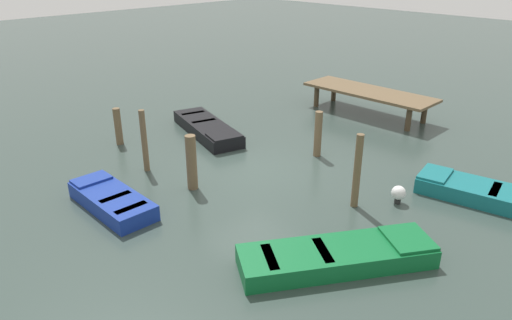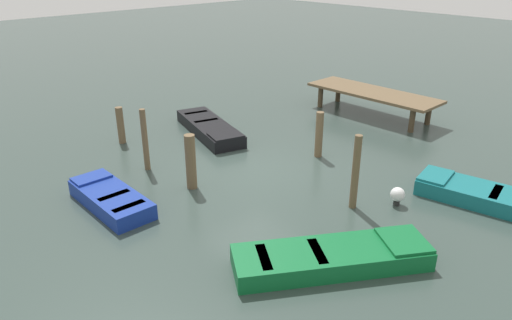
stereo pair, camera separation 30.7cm
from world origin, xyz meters
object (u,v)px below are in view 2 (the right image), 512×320
object	(u,v)px
mooring_piling_center	(121,125)
marker_buoy	(398,195)
rowboat_blue	(111,198)
rowboat_teal	(483,195)
rowboat_green	(333,257)
mooring_piling_near_left	(356,172)
dock_segment	(373,94)
mooring_piling_far_left	(145,140)
mooring_piling_far_right	(191,162)
rowboat_black	(210,128)
mooring_piling_mid_left	(319,135)

from	to	relation	value
mooring_piling_center	marker_buoy	size ratio (longest dim) A/B	2.55
mooring_piling_center	marker_buoy	distance (m)	9.05
rowboat_blue	rowboat_teal	xyz separation A→B (m)	(6.29, 6.93, -0.00)
rowboat_green	mooring_piling_near_left	distance (m)	2.67
rowboat_blue	mooring_piling_near_left	size ratio (longest dim) A/B	1.40
rowboat_teal	mooring_piling_center	xyz separation A→B (m)	(-9.99, -4.59, 0.40)
dock_segment	rowboat_teal	world-z (taller)	dock_segment
rowboat_blue	dock_segment	bearing A→B (deg)	-90.75
rowboat_green	mooring_piling_far_left	distance (m)	6.67
mooring_piling_far_right	rowboat_green	bearing A→B (deg)	-0.03
rowboat_black	mooring_piling_mid_left	bearing A→B (deg)	33.77
rowboat_black	rowboat_blue	bearing A→B (deg)	-48.31
dock_segment	mooring_piling_far_right	xyz separation A→B (m)	(0.27, -8.76, -0.08)
dock_segment	mooring_piling_near_left	world-z (taller)	mooring_piling_near_left
mooring_piling_far_left	mooring_piling_far_right	bearing A→B (deg)	7.60
rowboat_black	mooring_piling_center	xyz separation A→B (m)	(-1.33, -2.64, 0.40)
rowboat_black	mooring_piling_near_left	bearing A→B (deg)	10.78
rowboat_black	mooring_piling_near_left	distance (m)	6.61
mooring_piling_near_left	mooring_piling_far_left	world-z (taller)	mooring_piling_near_left
mooring_piling_near_left	marker_buoy	size ratio (longest dim) A/B	3.99
mooring_piling_far_right	marker_buoy	size ratio (longest dim) A/B	3.15
rowboat_black	mooring_piling_center	size ratio (longest dim) A/B	3.16
mooring_piling_mid_left	marker_buoy	distance (m)	3.52
rowboat_blue	rowboat_teal	size ratio (longest dim) A/B	0.80
rowboat_teal	mooring_piling_far_left	world-z (taller)	mooring_piling_far_left
mooring_piling_far_left	marker_buoy	world-z (taller)	mooring_piling_far_left
mooring_piling_near_left	mooring_piling_far_right	bearing A→B (deg)	-147.76
rowboat_green	mooring_piling_far_left	size ratio (longest dim) A/B	2.15
rowboat_teal	marker_buoy	xyz separation A→B (m)	(-1.43, -1.68, 0.07)
rowboat_blue	mooring_piling_near_left	bearing A→B (deg)	-132.91
rowboat_blue	mooring_piling_mid_left	xyz separation A→B (m)	(1.50, 6.21, 0.50)
mooring_piling_far_left	marker_buoy	distance (m)	7.07
dock_segment	rowboat_teal	distance (m)	7.19
rowboat_blue	marker_buoy	distance (m)	7.15
rowboat_teal	mooring_piling_far_right	distance (m)	7.53
mooring_piling_far_right	mooring_piling_far_left	bearing A→B (deg)	-172.40
rowboat_green	mooring_piling_mid_left	xyz separation A→B (m)	(-3.83, 4.13, 0.50)
mooring_piling_mid_left	mooring_piling_center	distance (m)	6.49
marker_buoy	rowboat_teal	bearing A→B (deg)	49.65
marker_buoy	dock_segment	bearing A→B (deg)	129.27
rowboat_black	rowboat_teal	distance (m)	8.87
mooring_piling_far_left	mooring_piling_mid_left	bearing A→B (deg)	57.38
rowboat_teal	mooring_piling_mid_left	world-z (taller)	mooring_piling_mid_left
rowboat_black	mooring_piling_far_right	xyz separation A→B (m)	(2.93, -2.90, 0.54)
mooring_piling_far_right	mooring_piling_mid_left	bearing A→B (deg)	77.08
rowboat_teal	rowboat_green	xyz separation A→B (m)	(-0.95, -4.85, -0.00)
rowboat_green	mooring_piling_mid_left	bearing A→B (deg)	75.71
dock_segment	mooring_piling_far_left	size ratio (longest dim) A/B	2.81
rowboat_green	mooring_piling_near_left	world-z (taller)	mooring_piling_near_left
mooring_piling_center	rowboat_teal	bearing A→B (deg)	24.65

